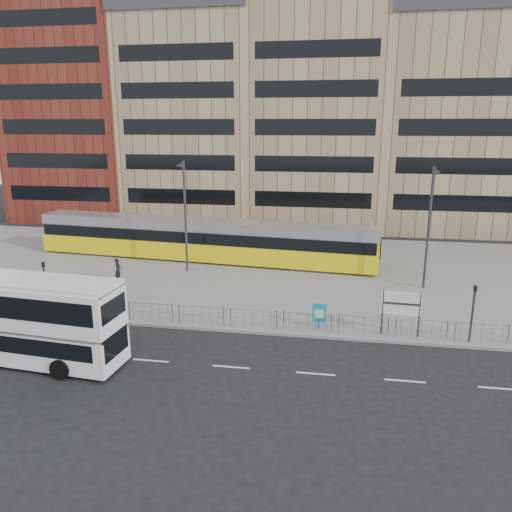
% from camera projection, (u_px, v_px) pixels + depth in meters
% --- Properties ---
extents(ground, '(120.00, 120.00, 0.00)m').
position_uv_depth(ground, '(211.00, 331.00, 27.80)').
color(ground, black).
rests_on(ground, ground).
extents(plaza, '(64.00, 24.00, 0.15)m').
position_uv_depth(plaza, '(250.00, 269.00, 39.21)').
color(plaza, slate).
rests_on(plaza, ground).
extents(kerb, '(64.00, 0.25, 0.17)m').
position_uv_depth(kerb, '(211.00, 329.00, 27.82)').
color(kerb, gray).
rests_on(kerb, ground).
extents(building_row, '(70.40, 18.40, 31.20)m').
position_uv_depth(building_row, '(297.00, 107.00, 56.86)').
color(building_row, maroon).
rests_on(building_row, ground).
extents(pedestrian_barrier, '(32.07, 0.07, 1.10)m').
position_uv_depth(pedestrian_barrier, '(248.00, 313.00, 27.70)').
color(pedestrian_barrier, '#999CA1').
rests_on(pedestrian_barrier, plaza).
extents(road_markings, '(62.00, 0.12, 0.01)m').
position_uv_depth(road_markings, '(211.00, 365.00, 23.82)').
color(road_markings, white).
rests_on(road_markings, ground).
extents(double_decker_bus, '(10.69, 3.37, 4.21)m').
position_uv_depth(double_decker_bus, '(16.00, 316.00, 23.86)').
color(double_decker_bus, white).
rests_on(double_decker_bus, ground).
extents(tram, '(28.84, 5.50, 3.38)m').
position_uv_depth(tram, '(202.00, 240.00, 41.27)').
color(tram, yellow).
rests_on(tram, plaza).
extents(station_sign, '(2.11, 0.23, 2.43)m').
position_uv_depth(station_sign, '(401.00, 306.00, 26.45)').
color(station_sign, '#2D2D30').
rests_on(station_sign, plaza).
extents(ad_panel, '(0.76, 0.08, 1.43)m').
position_uv_depth(ad_panel, '(319.00, 314.00, 27.59)').
color(ad_panel, '#2D2D30').
rests_on(ad_panel, plaza).
extents(pedestrian, '(0.44, 0.65, 1.74)m').
position_uv_depth(pedestrian, '(118.00, 270.00, 35.66)').
color(pedestrian, black).
rests_on(pedestrian, plaza).
extents(traffic_light_west, '(0.22, 0.24, 3.10)m').
position_uv_depth(traffic_light_west, '(45.00, 280.00, 29.81)').
color(traffic_light_west, '#2D2D30').
rests_on(traffic_light_west, plaza).
extents(traffic_light_east, '(0.18, 0.21, 3.10)m').
position_uv_depth(traffic_light_east, '(473.00, 306.00, 25.52)').
color(traffic_light_east, '#2D2D30').
rests_on(traffic_light_east, plaza).
extents(lamp_post_west, '(0.45, 1.04, 8.38)m').
position_uv_depth(lamp_post_west, '(185.00, 212.00, 37.40)').
color(lamp_post_west, '#2D2D30').
rests_on(lamp_post_west, plaza).
extents(lamp_post_east, '(0.45, 1.04, 8.34)m').
position_uv_depth(lamp_post_east, '(429.00, 223.00, 33.40)').
color(lamp_post_east, '#2D2D30').
rests_on(lamp_post_east, plaza).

